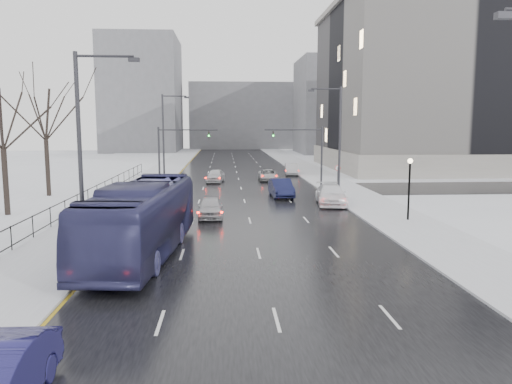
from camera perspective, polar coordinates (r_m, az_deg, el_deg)
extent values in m
cube|color=black|center=(63.82, -2.06, 1.68)|extent=(16.00, 150.00, 0.04)
cube|color=black|center=(51.91, -1.69, 0.28)|extent=(130.00, 10.00, 0.04)
cube|color=silver|center=(64.39, -11.45, 1.64)|extent=(5.00, 150.00, 0.16)
cube|color=silver|center=(64.96, 7.24, 1.78)|extent=(5.00, 150.00, 0.16)
cube|color=white|center=(66.35, -19.60, 1.50)|extent=(14.00, 150.00, 0.12)
cube|color=black|center=(35.68, -21.98, -1.44)|extent=(0.04, 70.00, 0.05)
cube|color=black|center=(35.85, -21.90, -3.02)|extent=(0.04, 70.00, 0.05)
cylinder|color=black|center=(35.78, -21.93, -2.39)|extent=(0.06, 0.06, 1.30)
cube|color=#2D2D33|center=(15.70, 26.56, 17.59)|extent=(0.50, 0.25, 0.18)
cylinder|color=#2D2D33|center=(44.65, 9.54, 5.38)|extent=(0.20, 0.20, 10.00)
cylinder|color=#2D2D33|center=(44.44, 8.01, 11.60)|extent=(2.60, 0.12, 0.12)
cube|color=#2D2D33|center=(44.19, 6.33, 11.45)|extent=(0.50, 0.25, 0.18)
cylinder|color=#2D2D33|center=(24.43, -19.44, 3.18)|extent=(0.20, 0.20, 10.00)
cylinder|color=#2D2D33|center=(24.24, -16.91, 14.64)|extent=(2.60, 0.12, 0.12)
cube|color=#2D2D33|center=(23.96, -13.77, 14.47)|extent=(0.50, 0.25, 0.18)
cylinder|color=#2D2D33|center=(55.87, -10.54, 5.81)|extent=(0.20, 0.20, 10.00)
cylinder|color=#2D2D33|center=(55.78, -9.31, 10.77)|extent=(2.60, 0.12, 0.12)
cube|color=#2D2D33|center=(55.67, -7.96, 10.65)|extent=(0.50, 0.25, 0.18)
cylinder|color=black|center=(36.09, 17.08, 0.09)|extent=(0.14, 0.14, 4.00)
sphere|color=#FFE5B2|center=(35.88, 17.21, 3.41)|extent=(0.36, 0.36, 0.36)
cylinder|color=#2D2D33|center=(52.56, 7.51, 3.85)|extent=(0.20, 0.20, 6.50)
cylinder|color=#2D2D33|center=(51.94, 4.30, 7.11)|extent=(6.00, 0.12, 0.12)
imported|color=#2D2D33|center=(51.71, 1.97, 6.46)|extent=(0.15, 0.18, 0.90)
sphere|color=#19FF33|center=(51.56, 1.99, 6.45)|extent=(0.16, 0.16, 0.16)
cylinder|color=#2D2D33|center=(51.99, -11.01, 3.73)|extent=(0.20, 0.20, 6.50)
cylinder|color=#2D2D33|center=(51.58, -7.77, 7.06)|extent=(6.00, 0.12, 0.12)
imported|color=#2D2D33|center=(51.48, -5.41, 6.42)|extent=(0.15, 0.18, 0.90)
sphere|color=#19FF33|center=(51.33, -5.41, 6.42)|extent=(0.16, 0.16, 0.16)
cylinder|color=#2D2D33|center=(48.99, 9.29, 1.38)|extent=(0.06, 0.06, 2.50)
cylinder|color=white|center=(48.88, 9.32, 2.72)|extent=(0.60, 0.03, 0.60)
torus|color=#B20C0C|center=(48.88, 9.32, 2.72)|extent=(0.58, 0.06, 0.58)
cube|color=gray|center=(84.09, 22.69, 10.73)|extent=(40.00, 30.00, 24.00)
cube|color=gray|center=(85.76, 23.14, 19.02)|extent=(41.00, 31.00, 0.80)
cube|color=gray|center=(84.09, 22.31, 3.58)|extent=(40.60, 30.60, 3.00)
cube|color=slate|center=(122.20, 10.58, 9.60)|extent=(24.00, 20.00, 22.00)
cube|color=slate|center=(130.23, -12.83, 10.74)|extent=(18.00, 22.00, 28.00)
cube|color=slate|center=(143.58, -1.38, 8.63)|extent=(30.00, 18.00, 18.00)
imported|color=navy|center=(26.25, -12.87, -3.03)|extent=(4.40, 13.85, 3.79)
imported|color=#AFAFB4|center=(36.25, -5.21, -1.76)|extent=(1.79, 4.39, 1.49)
imported|color=#14173D|center=(46.35, 2.89, 0.46)|extent=(2.06, 5.24, 1.70)
imported|color=#A9ABAD|center=(59.96, 1.39, 1.95)|extent=(2.23, 4.81, 1.33)
imported|color=white|center=(42.46, 8.56, -0.30)|extent=(2.95, 6.00, 1.68)
imported|color=silver|center=(58.35, -4.65, 1.87)|extent=(2.40, 4.73, 1.54)
imported|color=#B2B0B5|center=(66.86, 4.06, 2.61)|extent=(1.95, 4.73, 1.52)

